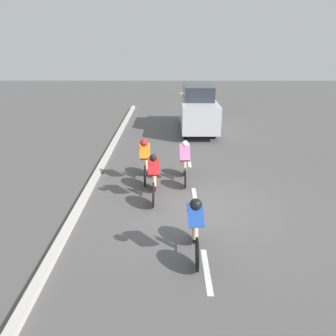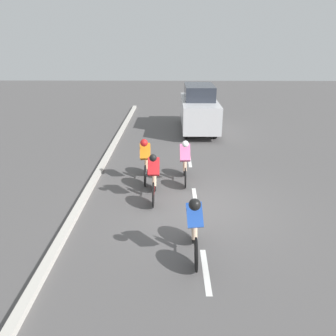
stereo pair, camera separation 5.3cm
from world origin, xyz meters
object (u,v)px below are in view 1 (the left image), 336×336
object	(u,v)px
cyclist_orange	(145,158)
support_car	(198,108)
cyclist_blue	(195,224)
cyclist_pink	(185,160)
cyclist_red	(154,175)

from	to	relation	value
cyclist_orange	support_car	xyz separation A→B (m)	(-2.18, -6.47, 0.34)
cyclist_blue	support_car	size ratio (longest dim) A/B	0.36
cyclist_orange	cyclist_blue	bearing A→B (deg)	108.04
cyclist_pink	cyclist_red	world-z (taller)	cyclist_pink
support_car	cyclist_pink	bearing A→B (deg)	81.95
cyclist_pink	cyclist_blue	xyz separation A→B (m)	(-0.05, 3.92, 0.02)
cyclist_red	support_car	size ratio (longest dim) A/B	0.38
cyclist_blue	cyclist_orange	bearing A→B (deg)	-71.96
cyclist_red	support_car	world-z (taller)	support_car
cyclist_red	support_car	xyz separation A→B (m)	(-1.85, -7.78, 0.37)
cyclist_red	cyclist_pink	bearing A→B (deg)	-126.85
cyclist_blue	cyclist_orange	size ratio (longest dim) A/B	1.00
support_car	cyclist_blue	bearing A→B (deg)	85.22
cyclist_pink	cyclist_blue	world-z (taller)	cyclist_blue
cyclist_red	cyclist_orange	distance (m)	1.36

